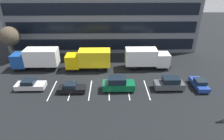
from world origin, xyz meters
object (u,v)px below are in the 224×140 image
object	(u,v)px
box_truck_blue	(36,58)
sedan_silver	(30,85)
box_truck_white	(146,57)
sedan_black	(72,88)
suv_charcoal	(169,84)
sedan_navy	(199,84)
bare_tree	(10,36)
box_truck_yellow_all	(89,59)
suv_forest	(118,84)

from	to	relation	value
box_truck_blue	sedan_silver	world-z (taller)	box_truck_blue
box_truck_white	sedan_black	distance (m)	14.33
suv_charcoal	sedan_black	distance (m)	14.24
sedan_navy	bare_tree	bearing A→B (deg)	161.87
box_truck_blue	sedan_black	bearing A→B (deg)	-45.82
box_truck_yellow_all	sedan_navy	world-z (taller)	box_truck_yellow_all
suv_charcoal	bare_tree	world-z (taller)	bare_tree
sedan_navy	suv_charcoal	size ratio (longest dim) A/B	0.93
box_truck_white	sedan_silver	distance (m)	19.55
sedan_silver	suv_forest	bearing A→B (deg)	-1.85
suv_forest	suv_charcoal	xyz separation A→B (m)	(7.54, 0.11, -0.08)
bare_tree	box_truck_white	bearing A→B (deg)	-8.30
box_truck_yellow_all	sedan_navy	distance (m)	18.16
box_truck_blue	suv_charcoal	xyz separation A→B (m)	(21.67, -7.12, -1.18)
sedan_silver	suv_forest	distance (m)	12.94
box_truck_yellow_all	box_truck_blue	xyz separation A→B (m)	(-9.32, 0.40, 0.05)
sedan_navy	sedan_black	world-z (taller)	sedan_navy
box_truck_yellow_all	bare_tree	distance (m)	15.71
sedan_silver	suv_charcoal	xyz separation A→B (m)	(20.47, -0.30, 0.21)
box_truck_white	suv_forest	distance (m)	9.05
sedan_silver	sedan_black	distance (m)	6.30
sedan_silver	sedan_black	size ratio (longest dim) A/B	1.10
box_truck_yellow_all	bare_tree	world-z (taller)	bare_tree
sedan_navy	suv_charcoal	xyz separation A→B (m)	(-4.61, -0.35, 0.26)
box_truck_blue	bare_tree	distance (m)	7.25
suv_charcoal	box_truck_blue	bearing A→B (deg)	161.81
box_truck_white	suv_forest	xyz separation A→B (m)	(-5.34, -7.24, -1.04)
sedan_silver	bare_tree	xyz separation A→B (m)	(-6.78, 10.47, 4.21)
box_truck_blue	suv_forest	bearing A→B (deg)	-27.11
box_truck_white	bare_tree	bearing A→B (deg)	171.70
box_truck_white	sedan_silver	bearing A→B (deg)	-159.53
box_truck_white	suv_charcoal	world-z (taller)	box_truck_white
sedan_black	bare_tree	world-z (taller)	bare_tree
box_truck_yellow_all	suv_forest	xyz separation A→B (m)	(4.81, -6.83, -1.04)
sedan_silver	suv_charcoal	bearing A→B (deg)	-0.85
sedan_navy	box_truck_white	bearing A→B (deg)	135.10
suv_forest	sedan_navy	xyz separation A→B (m)	(12.14, 0.46, -0.34)
box_truck_yellow_all	suv_charcoal	bearing A→B (deg)	-28.56
box_truck_white	sedan_navy	bearing A→B (deg)	-44.90
sedan_silver	suv_charcoal	world-z (taller)	suv_charcoal
box_truck_blue	bare_tree	world-z (taller)	bare_tree
suv_forest	sedan_navy	world-z (taller)	suv_forest
sedan_black	suv_forest	bearing A→B (deg)	3.62
sedan_navy	bare_tree	xyz separation A→B (m)	(-31.85, 10.43, 4.26)
box_truck_yellow_all	suv_charcoal	xyz separation A→B (m)	(12.35, -6.72, -1.12)
box_truck_blue	sedan_black	distance (m)	10.78
box_truck_blue	sedan_navy	world-z (taller)	box_truck_blue
sedan_black	bare_tree	size ratio (longest dim) A/B	0.57
sedan_silver	box_truck_blue	bearing A→B (deg)	99.98
box_truck_blue	suv_forest	xyz separation A→B (m)	(14.13, -7.23, -1.10)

